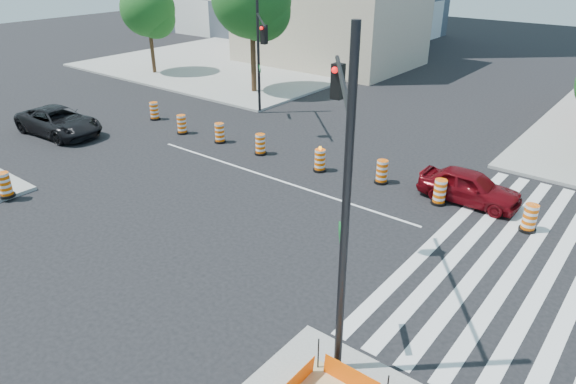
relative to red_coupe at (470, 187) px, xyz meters
name	(u,v)px	position (x,y,z in m)	size (l,w,h in m)	color
ground	(273,178)	(-7.54, -3.02, -0.67)	(120.00, 120.00, 0.00)	black
sidewalk_nw	(246,61)	(-25.54, 14.98, -0.60)	(22.00, 22.00, 0.15)	gray
crosswalk_east	(537,265)	(3.41, -3.02, -0.66)	(6.75, 13.50, 0.01)	silver
lane_centerline	(273,178)	(-7.54, -3.02, -0.67)	(14.00, 0.12, 0.01)	silver
beige_midrise	(330,2)	(-19.54, 18.98, 4.33)	(14.00, 10.00, 10.00)	#B8A68D
red_coupe	(470,187)	(0.00, 0.00, 0.00)	(1.58, 3.94, 1.34)	#5C070E
dark_suv	(59,121)	(-20.30, -5.61, 0.05)	(2.40, 5.21, 1.45)	black
signal_pole_se	(343,158)	(-0.06, -9.46, 4.18)	(3.60, 4.95, 7.91)	black
signal_pole_nw	(260,42)	(-13.39, 2.99, 3.79)	(3.97, 3.96, 7.25)	black
sw_corner_drum	(5,186)	(-14.57, -11.20, -0.04)	(0.60, 0.60, 1.02)	black
tree_north_a	(149,12)	(-27.86, 6.84, 4.01)	(4.10, 4.10, 6.98)	#382314
tree_north_b	(253,2)	(-17.78, 7.40, 5.27)	(5.21, 5.21, 8.85)	#382314
median_drum_0	(154,112)	(-18.40, -0.77, -0.19)	(0.60, 0.60, 1.02)	black
median_drum_1	(182,125)	(-15.23, -1.45, -0.19)	(0.60, 0.60, 1.02)	black
median_drum_2	(220,134)	(-12.62, -1.19, -0.19)	(0.60, 0.60, 1.02)	black
median_drum_3	(260,145)	(-9.88, -1.15, -0.19)	(0.60, 0.60, 1.02)	black
median_drum_4	(320,161)	(-6.42, -1.06, -0.18)	(0.60, 0.60, 1.18)	black
median_drum_5	(382,172)	(-3.59, -0.49, -0.19)	(0.60, 0.60, 1.02)	black
median_drum_6	(440,193)	(-0.84, -0.86, -0.19)	(0.60, 0.60, 1.02)	black
median_drum_7	(529,219)	(2.53, -0.92, -0.19)	(0.60, 0.60, 1.02)	black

